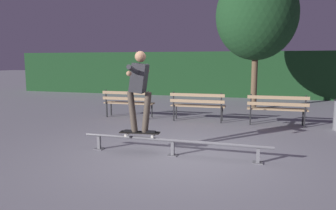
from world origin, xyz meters
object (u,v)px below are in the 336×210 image
grind_rail (173,143)px  tree_behind_benches (257,16)px  skateboard (140,133)px  park_bench_leftmost (128,101)px  skateboarder (139,85)px  park_bench_right_center (277,107)px  park_bench_left_center (198,104)px

grind_rail → tree_behind_benches: bearing=79.2°
skateboard → park_bench_leftmost: park_bench_leftmost is taller
grind_rail → skateboarder: skateboarder is taller
park_bench_right_center → tree_behind_benches: (-0.73, 3.06, 2.86)m
skateboarder → park_bench_left_center: 3.64m
park_bench_leftmost → tree_behind_benches: bearing=39.4°
grind_rail → park_bench_leftmost: park_bench_leftmost is taller
park_bench_right_center → grind_rail: bearing=-119.4°
grind_rail → park_bench_right_center: (1.98, 3.52, 0.29)m
grind_rail → park_bench_left_center: park_bench_left_center is taller
park_bench_right_center → tree_behind_benches: bearing=103.4°
skateboard → skateboarder: size_ratio=0.51×
grind_rail → park_bench_leftmost: bearing=125.0°
grind_rail → tree_behind_benches: size_ratio=0.73×
park_bench_leftmost → skateboarder: bearing=-62.9°
grind_rail → skateboard: size_ratio=4.60×
park_bench_leftmost → skateboard: bearing=-63.0°
skateboarder → park_bench_leftmost: size_ratio=0.97×
park_bench_right_center → park_bench_leftmost: bearing=180.0°
park_bench_leftmost → park_bench_right_center: same height
skateboarder → park_bench_right_center: size_ratio=0.97×
skateboarder → park_bench_left_center: skateboarder is taller
skateboard → skateboarder: 0.94m
grind_rail → tree_behind_benches: 7.40m
park_bench_left_center → tree_behind_benches: 4.45m
park_bench_left_center → park_bench_right_center: size_ratio=1.00×
skateboarder → grind_rail: bearing=-0.0°
park_bench_left_center → skateboarder: bearing=-96.8°
skateboard → park_bench_leftmost: 3.96m
park_bench_left_center → park_bench_right_center: bearing=0.0°
grind_rail → skateboarder: bearing=180.0°
grind_rail → park_bench_left_center: 3.54m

